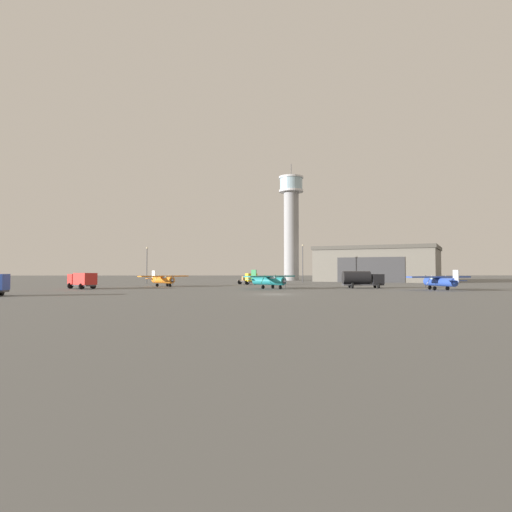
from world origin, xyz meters
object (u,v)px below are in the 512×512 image
(airplane_teal, at_px, (268,280))
(truck_fuel_tanker_black, at_px, (362,279))
(truck_box_red, at_px, (82,280))
(airplane_orange, at_px, (163,279))
(airplane_blue, at_px, (440,281))
(light_post_east, at_px, (303,260))
(control_tower, at_px, (291,221))
(light_post_west, at_px, (147,262))
(truck_flatbed_yellow, at_px, (249,279))

(airplane_teal, relative_size, truck_fuel_tanker_black, 1.29)
(truck_box_red, bearing_deg, airplane_orange, -96.74)
(airplane_blue, height_order, airplane_orange, airplane_blue)
(airplane_teal, bearing_deg, light_post_east, 120.43)
(airplane_orange, height_order, airplane_teal, airplane_teal)
(control_tower, height_order, truck_fuel_tanker_black, control_tower)
(truck_box_red, distance_m, light_post_west, 31.24)
(airplane_orange, distance_m, truck_box_red, 15.47)
(airplane_teal, relative_size, truck_flatbed_yellow, 1.50)
(truck_fuel_tanker_black, distance_m, truck_flatbed_yellow, 27.95)
(airplane_blue, bearing_deg, truck_flatbed_yellow, 33.65)
(airplane_blue, height_order, truck_fuel_tanker_black, airplane_blue)
(airplane_orange, height_order, light_post_west, light_post_west)
(airplane_orange, distance_m, truck_fuel_tanker_black, 37.57)
(truck_fuel_tanker_black, height_order, light_post_east, light_post_east)
(airplane_teal, distance_m, light_post_west, 41.88)
(truck_fuel_tanker_black, distance_m, light_post_east, 34.44)
(control_tower, xyz_separation_m, airplane_blue, (16.82, -65.54, -16.82))
(light_post_east, bearing_deg, light_post_west, -172.97)
(truck_fuel_tanker_black, height_order, light_post_west, light_post_west)
(airplane_blue, distance_m, airplane_teal, 27.72)
(light_post_east, bearing_deg, airplane_teal, -106.44)
(airplane_blue, relative_size, airplane_orange, 1.24)
(control_tower, relative_size, truck_flatbed_yellow, 5.90)
(airplane_orange, relative_size, truck_fuel_tanker_black, 1.24)
(airplane_blue, bearing_deg, airplane_orange, 57.04)
(control_tower, bearing_deg, light_post_west, -143.27)
(airplane_teal, xyz_separation_m, light_post_west, (-27.61, 31.27, 3.68))
(control_tower, height_order, light_post_west, control_tower)
(light_post_west, bearing_deg, airplane_blue, -34.30)
(airplane_orange, xyz_separation_m, light_post_east, (30.59, 25.41, 4.25))
(airplane_orange, bearing_deg, airplane_blue, 28.69)
(airplane_blue, relative_size, light_post_west, 1.25)
(airplane_teal, bearing_deg, airplane_orange, -161.04)
(truck_box_red, bearing_deg, airplane_teal, -138.27)
(airplane_teal, bearing_deg, airplane_blue, 34.32)
(control_tower, bearing_deg, truck_fuel_tanker_black, -83.56)
(truck_fuel_tanker_black, relative_size, truck_flatbed_yellow, 1.16)
(control_tower, xyz_separation_m, light_post_west, (-37.85, -28.25, -13.13))
(airplane_orange, distance_m, light_post_west, 22.38)
(control_tower, bearing_deg, truck_flatbed_yellow, -109.64)
(truck_box_red, height_order, light_post_east, light_post_east)
(airplane_orange, height_order, light_post_east, light_post_east)
(truck_flatbed_yellow, xyz_separation_m, light_post_east, (13.78, 13.99, 4.49))
(control_tower, distance_m, light_post_west, 49.01)
(truck_flatbed_yellow, bearing_deg, control_tower, 134.46)
(light_post_west, bearing_deg, light_post_east, 7.03)
(light_post_west, bearing_deg, truck_box_red, -97.58)
(control_tower, bearing_deg, light_post_east, -89.06)
(control_tower, distance_m, airplane_orange, 59.93)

